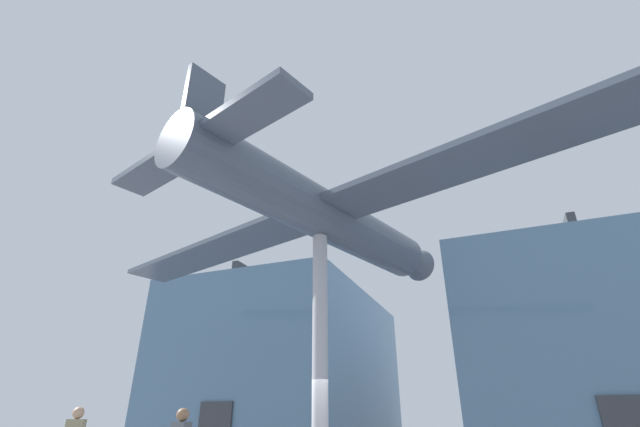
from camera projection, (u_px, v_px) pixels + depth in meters
glass_pavilion_left at (289, 369)px, 28.27m from camera, size 11.19×15.67×9.66m
glass_pavilion_right at (578, 356)px, 22.55m from camera, size 11.19×15.67×9.66m
support_pylon_central at (320, 347)px, 11.98m from camera, size 0.44×0.44×6.72m
suspended_airplane at (324, 215)px, 13.94m from camera, size 20.56×12.82×3.20m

